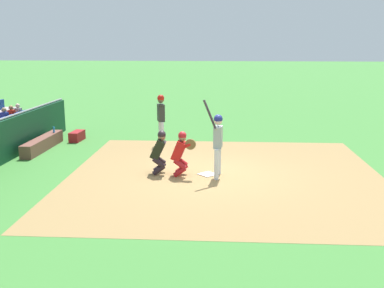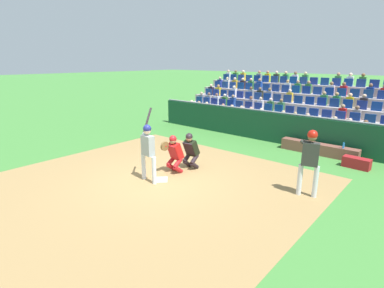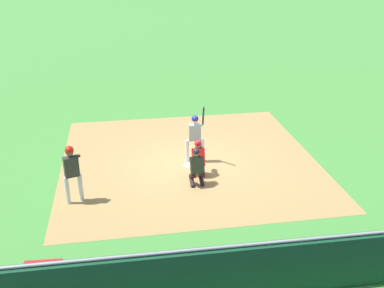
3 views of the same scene
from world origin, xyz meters
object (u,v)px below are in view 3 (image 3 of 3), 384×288
at_px(dugout_bench, 110,284).
at_px(batter_at_plate, 195,133).
at_px(home_plate_marker, 191,165).
at_px(home_plate_umpire, 197,165).
at_px(equipment_duffel_bag, 43,271).
at_px(water_bottle_on_bench, 67,274).
at_px(on_deck_batter, 72,168).
at_px(catcher_crouching, 198,156).

bearing_deg(dugout_bench, batter_at_plate, 65.07).
relative_size(home_plate_marker, home_plate_umpire, 0.34).
distance_m(batter_at_plate, equipment_duffel_bag, 7.15).
height_order(batter_at_plate, dugout_bench, batter_at_plate).
bearing_deg(water_bottle_on_bench, on_deck_batter, 93.07).
distance_m(batter_at_plate, on_deck_batter, 4.57).
bearing_deg(home_plate_umpire, batter_at_plate, 82.71).
height_order(equipment_duffel_bag, on_deck_batter, on_deck_batter).
relative_size(catcher_crouching, water_bottle_on_bench, 6.04).
xyz_separation_m(water_bottle_on_bench, equipment_duffel_bag, (-0.64, 0.65, -0.36)).
relative_size(home_plate_umpire, on_deck_batter, 0.69).
height_order(home_plate_umpire, dugout_bench, home_plate_umpire).
height_order(batter_at_plate, on_deck_batter, batter_at_plate).
height_order(home_plate_marker, home_plate_umpire, home_plate_umpire).
height_order(home_plate_umpire, water_bottle_on_bench, home_plate_umpire).
height_order(dugout_bench, on_deck_batter, on_deck_batter).
distance_m(dugout_bench, water_bottle_on_bench, 0.97).
bearing_deg(equipment_duffel_bag, batter_at_plate, 54.01).
bearing_deg(batter_at_plate, catcher_crouching, -93.16).
relative_size(home_plate_marker, catcher_crouching, 0.34).
height_order(batter_at_plate, catcher_crouching, batter_at_plate).
xyz_separation_m(home_plate_marker, home_plate_umpire, (-0.01, -1.40, 0.68)).
bearing_deg(home_plate_marker, dugout_bench, -114.37).
height_order(home_plate_umpire, on_deck_batter, on_deck_batter).
distance_m(batter_at_plate, catcher_crouching, 1.11).
relative_size(equipment_duffel_bag, on_deck_batter, 0.47).
height_order(home_plate_marker, water_bottle_on_bench, water_bottle_on_bench).
distance_m(home_plate_umpire, water_bottle_on_bench, 5.75).
distance_m(catcher_crouching, home_plate_umpire, 0.66).
bearing_deg(on_deck_batter, home_plate_umpire, 7.53).
bearing_deg(water_bottle_on_bench, home_plate_umpire, 51.30).
height_order(batter_at_plate, home_plate_umpire, batter_at_plate).
relative_size(dugout_bench, equipment_duffel_bag, 3.38).
xyz_separation_m(home_plate_umpire, water_bottle_on_bench, (-3.60, -4.49, -0.15)).
bearing_deg(home_plate_marker, water_bottle_on_bench, -121.53).
bearing_deg(batter_at_plate, home_plate_marker, -125.64).
bearing_deg(catcher_crouching, water_bottle_on_bench, -126.19).
distance_m(home_plate_marker, catcher_crouching, 1.04).
distance_m(equipment_duffel_bag, on_deck_batter, 3.50).
distance_m(batter_at_plate, dugout_bench, 6.94).
distance_m(water_bottle_on_bench, on_deck_batter, 4.03).
bearing_deg(catcher_crouching, equipment_duffel_bag, -134.45).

